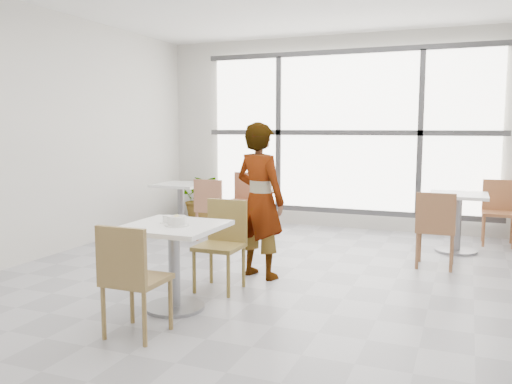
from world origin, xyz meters
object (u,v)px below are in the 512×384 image
at_px(oatmeal_bowl, 177,221).
at_px(bg_table_right, 458,214).
at_px(chair_far, 223,238).
at_px(plant_left, 201,198).
at_px(coffee_cup, 168,220).
at_px(chair_near, 130,274).
at_px(bg_chair_right_near, 436,225).
at_px(person, 260,201).
at_px(bg_table_left, 181,201).
at_px(bg_chair_left_near, 212,205).
at_px(main_table, 174,250).
at_px(bg_chair_left_far, 244,196).
at_px(bg_chair_right_far, 499,208).

bearing_deg(oatmeal_bowl, bg_table_right, 56.13).
distance_m(chair_far, plant_left, 3.85).
height_order(coffee_cup, plant_left, coffee_cup).
distance_m(chair_near, bg_chair_right_near, 3.55).
relative_size(chair_near, plant_left, 1.13).
xyz_separation_m(person, bg_chair_right_near, (1.70, 1.03, -0.32)).
distance_m(oatmeal_bowl, bg_table_left, 3.44).
height_order(chair_near, chair_far, same).
bearing_deg(bg_table_left, bg_chair_left_near, -24.51).
bearing_deg(person, bg_chair_left_near, -29.78).
bearing_deg(bg_chair_right_near, plant_left, -24.33).
bearing_deg(coffee_cup, main_table, -26.26).
bearing_deg(bg_table_left, oatmeal_bowl, -60.51).
relative_size(main_table, bg_chair_left_far, 0.92).
height_order(chair_far, coffee_cup, chair_far).
xyz_separation_m(bg_chair_left_near, plant_left, (-0.89, 1.36, -0.11)).
bearing_deg(plant_left, person, -51.96).
xyz_separation_m(main_table, oatmeal_bowl, (0.06, -0.04, 0.27)).
bearing_deg(bg_table_right, coffee_cup, -126.21).
height_order(chair_far, plant_left, chair_far).
height_order(coffee_cup, bg_table_right, coffee_cup).
distance_m(bg_table_right, bg_chair_right_far, 0.87).
bearing_deg(bg_table_left, bg_table_right, 3.88).
distance_m(coffee_cup, bg_table_right, 3.94).
distance_m(main_table, oatmeal_bowl, 0.28).
height_order(person, bg_chair_right_near, person).
bearing_deg(bg_chair_right_near, bg_table_right, -102.42).
bearing_deg(plant_left, chair_near, -68.01).
height_order(bg_table_left, bg_chair_left_near, bg_chair_left_near).
xyz_separation_m(main_table, bg_chair_left_far, (-0.92, 3.71, -0.02)).
distance_m(coffee_cup, bg_chair_right_near, 3.07).
relative_size(main_table, bg_table_left, 1.07).
height_order(bg_table_right, bg_chair_left_near, bg_chair_left_near).
distance_m(chair_near, bg_chair_left_far, 4.51).
relative_size(coffee_cup, bg_table_left, 0.21).
xyz_separation_m(oatmeal_bowl, plant_left, (-1.92, 4.04, -0.41)).
bearing_deg(bg_chair_left_near, coffee_cup, 108.75).
bearing_deg(chair_far, bg_table_right, 49.81).
height_order(oatmeal_bowl, bg_chair_right_far, bg_chair_right_far).
xyz_separation_m(coffee_cup, bg_chair_left_near, (-0.88, 2.60, -0.28)).
bearing_deg(oatmeal_bowl, person, 78.01).
relative_size(chair_far, plant_left, 1.13).
height_order(chair_near, coffee_cup, chair_near).
xyz_separation_m(coffee_cup, plant_left, (-1.78, 3.97, -0.39)).
xyz_separation_m(bg_chair_left_near, bg_chair_left_far, (0.04, 1.07, 0.00)).
distance_m(main_table, bg_table_right, 3.91).
bearing_deg(bg_chair_right_far, bg_chair_left_far, -176.90).
relative_size(bg_chair_left_far, bg_chair_right_far, 1.00).
bearing_deg(bg_chair_left_near, main_table, 110.08).
bearing_deg(bg_chair_right_far, bg_chair_right_near, -113.37).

